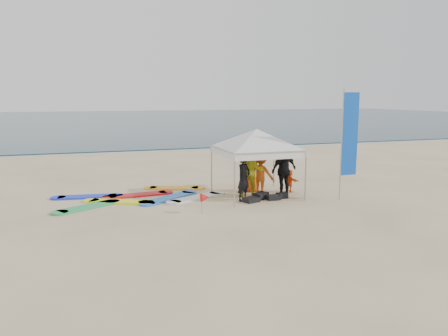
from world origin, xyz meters
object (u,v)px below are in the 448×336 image
Objects in this scene: person_yellow at (251,171)px; person_black_b at (284,170)px; person_orange_a at (261,174)px; surfboard_spread at (140,197)px; marker_pennant at (205,197)px; person_black_a at (244,178)px; feather_flag at (349,135)px; person_orange_b at (251,171)px; canopy_tent at (257,129)px; person_seated at (290,181)px.

person_yellow is 1.24m from person_black_b.
person_orange_a is 4.48m from surfboard_spread.
person_orange_a is 3.21m from marker_pennant.
feather_flag reaches higher than person_black_a.
person_orange_b is 0.41× the size of feather_flag.
person_orange_a is at bearing -47.45° from person_black_b.
person_black_a is at bearing 164.72° from feather_flag.
person_black_b is (1.23, -0.17, 0.01)m from person_yellow.
person_orange_a is (0.49, 0.24, -0.16)m from person_yellow.
canopy_tent reaches higher than surfboard_spread.
feather_flag is at bearing 129.19° from person_black_b.
person_yellow is 1.89m from person_seated.
feather_flag is 6.09× the size of marker_pennant.
person_seated reaches higher than marker_pennant.
person_black_a reaches higher than person_orange_b.
person_yellow is 3.66m from feather_flag.
marker_pennant is (-2.65, -1.78, -0.31)m from person_orange_a.
feather_flag reaches higher than canopy_tent.
canopy_tent reaches higher than person_seated.
person_orange_b is (-0.12, 0.69, -0.00)m from person_orange_a.
person_black_a is 1.13m from person_orange_a.
person_seated is at bearing -10.90° from person_black_a.
canopy_tent is at bearing 74.57° from person_orange_b.
person_yellow is 2.69m from marker_pennant.
canopy_tent reaches higher than person_orange_b.
person_yellow is 2.21× the size of person_seated.
marker_pennant is at bearing -178.28° from feather_flag.
person_black_a is 2.38m from person_seated.
canopy_tent is (-0.92, 0.41, 1.48)m from person_black_b.
canopy_tent is at bearing 10.24° from person_black_a.
person_black_b reaches higher than person_black_a.
canopy_tent is at bearing 150.07° from feather_flag.
person_orange_a is 3.43m from feather_flag.
canopy_tent is 0.96× the size of feather_flag.
person_black_a reaches higher than person_orange_a.
surfboard_spread is (-4.21, 0.16, -0.77)m from person_orange_b.
person_black_a is at bearing 49.24° from person_orange_b.
person_yellow is at bearing -15.86° from surfboard_spread.
person_black_b is 3.06× the size of marker_pennant.
canopy_tent is (-0.07, -0.69, 1.65)m from person_orange_b.
person_black_a reaches higher than surfboard_spread.
person_orange_b is (-0.86, 1.10, -0.18)m from person_black_b.
person_black_b is 1.41m from person_orange_b.
person_orange_a is at bearing 148.31° from feather_flag.
person_orange_b is at bearing 139.92° from feather_flag.
surfboard_spread is (-5.61, 0.69, -0.40)m from person_seated.
person_seated is at bearing 127.08° from feather_flag.
feather_flag reaches higher than marker_pennant.
person_orange_b is (0.81, 1.34, -0.02)m from person_black_a.
person_seated is (1.28, 0.16, -0.37)m from person_orange_a.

